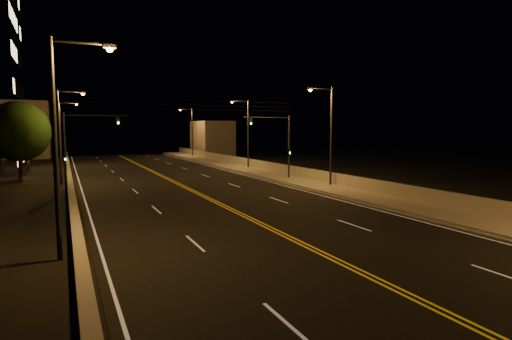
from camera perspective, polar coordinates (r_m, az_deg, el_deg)
name	(u,v)px	position (r m, az deg, el deg)	size (l,w,h in m)	color
ground	(452,317)	(14.01, 24.66, -17.36)	(160.00, 160.00, 0.00)	black
road	(219,204)	(30.50, -4.99, -4.47)	(18.00, 120.00, 0.02)	black
sidewalk	(345,192)	(35.49, 11.72, -2.91)	(3.60, 120.00, 0.30)	gray
curb	(325,195)	(34.44, 9.19, -3.25)	(0.14, 120.00, 0.15)	gray
parapet_wall	(361,183)	(36.39, 13.84, -1.72)	(0.30, 120.00, 1.00)	#A8A08C
jersey_barrier	(73,208)	(28.78, -23.21, -4.64)	(0.45, 120.00, 0.90)	#A8A08C
distant_building_right	(212,138)	(83.50, -5.87, 4.22)	(6.00, 10.00, 6.64)	gray
distant_building_left	(25,130)	(85.67, -28.48, 4.72)	(8.00, 8.00, 9.99)	gray
parapet_rail	(361,177)	(36.33, 13.86, -0.89)	(0.06, 0.06, 120.00)	black
lane_markings	(219,204)	(30.44, -4.95, -4.47)	(17.32, 116.00, 0.00)	silver
streetlight_1	(329,130)	(38.38, 9.65, 5.26)	(2.55, 0.28, 8.90)	#2D2D33
streetlight_2	(246,129)	(54.87, -1.33, 5.43)	(2.55, 0.28, 8.90)	#2D2D33
streetlight_3	(191,129)	(79.47, -8.70, 5.43)	(2.55, 0.28, 8.90)	#2D2D33
streetlight_4	(62,133)	(18.78, -24.43, 4.52)	(2.55, 0.28, 8.90)	#2D2D33
streetlight_5	(62,130)	(44.38, -24.41, 4.88)	(2.55, 0.28, 8.90)	#2D2D33
streetlight_6	(62,129)	(64.63, -24.41, 4.96)	(2.55, 0.28, 8.90)	#2D2D33
traffic_signal_right	(281,140)	(43.07, 3.31, 3.99)	(5.11, 0.31, 6.58)	#2D2D33
traffic_signal_left	(77,143)	(38.19, -22.75, 3.35)	(5.11, 0.31, 6.58)	#2D2D33
overhead_wires	(183,105)	(39.18, -9.74, 8.55)	(22.00, 0.03, 0.83)	black
tree_0	(19,131)	(47.61, -29.09, 4.52)	(5.87, 5.87, 7.95)	black
tree_1	(0,133)	(55.28, -30.93, 4.28)	(5.63, 5.63, 7.63)	black
tree_2	(27,136)	(60.82, -28.21, 4.02)	(5.09, 5.09, 6.89)	black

